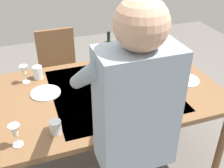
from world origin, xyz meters
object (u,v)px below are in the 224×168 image
Objects in this scene: dining_table at (112,96)px; wine_glass_left at (24,71)px; wine_glass_right at (15,132)px; water_cup_near_right at (161,76)px; person_server at (133,142)px; side_bowl_salad at (138,76)px; dinner_plate_near at (185,80)px; serving_bowl_pasta at (144,100)px; water_cup_near_left at (38,73)px; dinner_plate_far at (46,93)px; wine_bottle at (109,51)px; chair_near at (59,67)px; water_cup_far_left at (56,127)px.

dining_table is 11.11× the size of wine_glass_left.
water_cup_near_right is (-1.15, -0.38, -0.06)m from wine_glass_right.
dining_table is at bearing -102.07° from person_server.
side_bowl_salad is 0.39m from dinner_plate_near.
wine_glass_left is (0.46, -1.14, -0.11)m from person_server.
wine_glass_left is 0.50× the size of serving_bowl_pasta.
serving_bowl_pasta is (-0.68, 0.63, -0.02)m from water_cup_near_left.
dinner_plate_far is (-0.23, -0.51, -0.10)m from wine_glass_right.
dinner_plate_near is (-1.35, -0.32, -0.10)m from wine_glass_right.
wine_glass_left is at bearing 8.72° from wine_bottle.
water_cup_near_left is at bearing -21.25° from dinner_plate_near.
water_cup_near_right is at bearing 147.89° from side_bowl_salad.
dinner_plate_near is at bearing 158.75° from water_cup_near_left.
side_bowl_salad is 0.78× the size of dinner_plate_near.
side_bowl_salad is at bearing -116.01° from person_server.
chair_near is at bearing -49.42° from wine_bottle.
water_cup_near_left is 0.47× the size of dinner_plate_far.
dining_table is at bearing -151.75° from wine_glass_right.
person_server is at bearing 77.93° from dining_table.
chair_near is at bearing -48.23° from dinner_plate_near.
serving_bowl_pasta is at bearing 42.28° from water_cup_near_right.
person_server is (-0.10, 1.73, 0.43)m from chair_near.
wine_glass_right is 0.90m from serving_bowl_pasta.
chair_near is 1.28m from serving_bowl_pasta.
serving_bowl_pasta reaches higher than dining_table.
dining_table is 5.67× the size of wine_bottle.
dinner_plate_near is at bearing 131.77° from chair_near.
water_cup_near_left is (0.35, -1.18, -0.16)m from person_server.
dinner_plate_far is (0.50, -0.11, 0.07)m from dining_table.
dinner_plate_near is (-0.89, 1.00, 0.23)m from chair_near.
wine_glass_right is at bearing 25.52° from side_bowl_salad.
chair_near reaches higher than wine_glass_right.
water_cup_far_left is 0.29× the size of serving_bowl_pasta.
water_cup_far_left reaches higher than dining_table.
chair_near reaches higher than water_cup_far_left.
water_cup_near_left is at bearing -105.29° from wine_glass_right.
serving_bowl_pasta is at bearing -171.26° from water_cup_far_left.
chair_near is 1.33m from water_cup_far_left.
water_cup_near_left is at bearing 7.36° from wine_bottle.
wine_glass_left reaches higher than water_cup_near_left.
person_server is 1.24m from wine_glass_left.
wine_bottle is 3.03× the size of water_cup_near_right.
chair_near is 0.76m from wine_glass_left.
water_cup_near_right is (-1.05, 0.36, -0.06)m from wine_glass_left.
wine_glass_right is 1.39m from dinner_plate_near.
water_cup_far_left is at bearing 90.28° from dinner_plate_far.
chair_near is 3.96× the size of dinner_plate_far.
wine_glass_right is at bearing 8.83° from serving_bowl_pasta.
water_cup_near_right reaches higher than dinner_plate_far.
wine_glass_left is at bearing 17.02° from water_cup_near_left.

